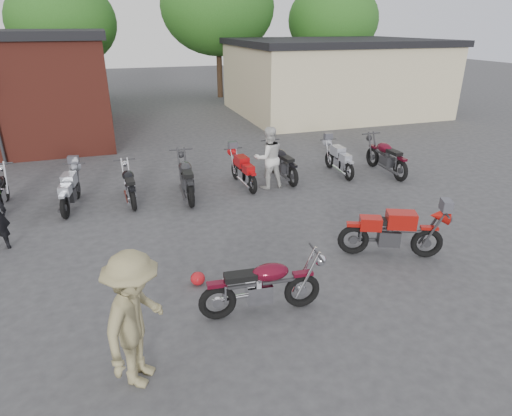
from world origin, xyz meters
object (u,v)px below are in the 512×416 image
object	(u,v)px
row_bike_5	(282,161)
row_bike_7	(386,155)
person_light	(269,158)
row_bike_2	(129,183)
sportbike	(393,230)
vintage_motorcycle	(263,283)
helmet	(198,278)
row_bike_3	(186,175)
row_bike_4	(243,169)
person_tan	(136,320)
row_bike_6	(339,158)
row_bike_1	(70,188)

from	to	relation	value
row_bike_5	row_bike_7	bearing A→B (deg)	-102.67
person_light	row_bike_2	distance (m)	3.97
sportbike	row_bike_2	bearing A→B (deg)	159.72
vintage_motorcycle	helmet	world-z (taller)	vintage_motorcycle
sportbike	row_bike_3	distance (m)	5.83
helmet	person_light	bearing A→B (deg)	55.90
row_bike_4	row_bike_7	xyz separation A→B (m)	(4.71, -0.32, 0.09)
person_tan	helmet	bearing A→B (deg)	0.69
row_bike_6	row_bike_7	xyz separation A→B (m)	(1.46, -0.43, 0.09)
person_tan	row_bike_2	distance (m)	6.70
helmet	person_tan	world-z (taller)	person_tan
sportbike	row_bike_7	size ratio (longest dim) A/B	0.97
helmet	row_bike_4	xyz separation A→B (m)	(2.35, 4.81, 0.41)
vintage_motorcycle	person_tan	bearing A→B (deg)	-152.11
person_tan	row_bike_3	size ratio (longest dim) A/B	0.91
sportbike	row_bike_4	xyz separation A→B (m)	(-1.71, 5.02, -0.07)
sportbike	helmet	bearing A→B (deg)	-159.02
row_bike_3	row_bike_2	bearing A→B (deg)	87.17
person_light	person_tan	xyz separation A→B (m)	(-4.19, -6.50, 0.07)
vintage_motorcycle	row_bike_1	world-z (taller)	vintage_motorcycle
helmet	row_bike_3	size ratio (longest dim) A/B	0.13
row_bike_7	vintage_motorcycle	bearing A→B (deg)	132.48
row_bike_1	row_bike_5	bearing A→B (deg)	-77.89
row_bike_5	row_bike_7	size ratio (longest dim) A/B	0.94
row_bike_3	row_bike_4	size ratio (longest dim) A/B	1.17
row_bike_4	row_bike_6	bearing A→B (deg)	-92.69
row_bike_1	row_bike_6	size ratio (longest dim) A/B	1.02
sportbike	row_bike_1	xyz separation A→B (m)	(-6.49, 4.87, -0.06)
person_light	row_bike_5	distance (m)	0.93
person_light	row_bike_3	world-z (taller)	person_light
row_bike_6	row_bike_7	world-z (taller)	row_bike_7
row_bike_3	row_bike_6	world-z (taller)	row_bike_3
person_tan	row_bike_4	bearing A→B (deg)	3.35
vintage_motorcycle	row_bike_7	bearing A→B (deg)	47.40
helmet	row_bike_6	world-z (taller)	row_bike_6
helmet	row_bike_1	world-z (taller)	row_bike_1
row_bike_4	person_light	bearing A→B (deg)	-122.19
row_bike_7	row_bike_3	bearing A→B (deg)	89.97
row_bike_4	row_bike_5	distance (m)	1.34
vintage_motorcycle	row_bike_4	world-z (taller)	vintage_motorcycle
helmet	row_bike_2	distance (m)	4.75
vintage_motorcycle	row_bike_6	xyz separation A→B (m)	(4.72, 6.09, -0.05)
person_light	row_bike_1	distance (m)	5.47
row_bike_3	row_bike_5	world-z (taller)	row_bike_3
helmet	row_bike_5	size ratio (longest dim) A/B	0.14
person_light	helmet	bearing A→B (deg)	53.24
vintage_motorcycle	row_bike_5	distance (m)	6.81
vintage_motorcycle	row_bike_3	bearing A→B (deg)	97.73
row_bike_7	person_tan	bearing A→B (deg)	128.42
row_bike_6	row_bike_4	bearing A→B (deg)	93.10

